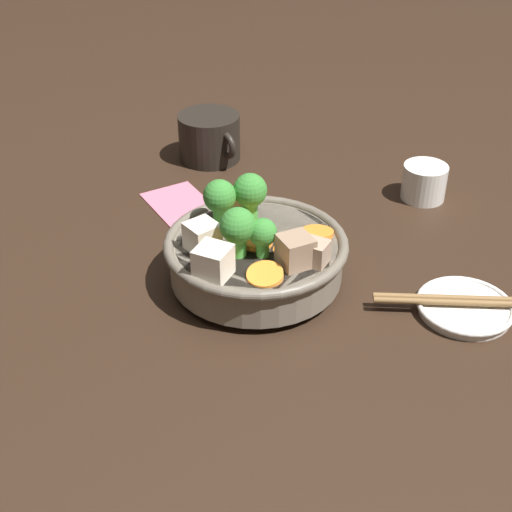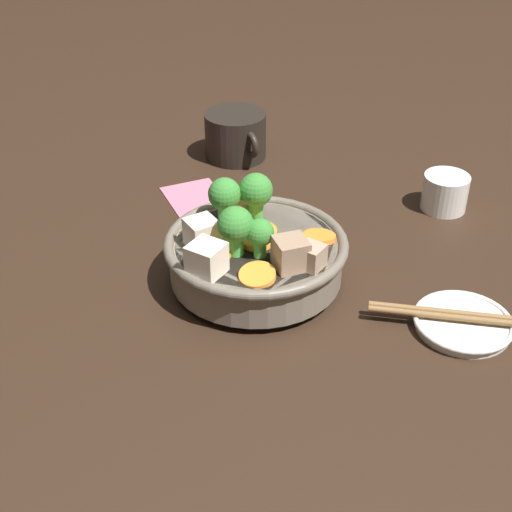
{
  "view_description": "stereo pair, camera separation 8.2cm",
  "coord_description": "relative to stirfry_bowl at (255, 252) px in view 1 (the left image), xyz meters",
  "views": [
    {
      "loc": [
        0.55,
        -0.41,
        0.5
      ],
      "look_at": [
        0.0,
        0.0,
        0.04
      ],
      "focal_mm": 50.0,
      "sensor_mm": 36.0,
      "label": 1
    },
    {
      "loc": [
        0.6,
        -0.34,
        0.5
      ],
      "look_at": [
        0.0,
        0.0,
        0.04
      ],
      "focal_mm": 50.0,
      "sensor_mm": 36.0,
      "label": 2
    }
  ],
  "objects": [
    {
      "name": "ground_plane",
      "position": [
        0.0,
        0.0,
        -0.04
      ],
      "size": [
        3.0,
        3.0,
        0.0
      ],
      "primitive_type": "plane",
      "color": "black"
    },
    {
      "name": "tea_cup",
      "position": [
        -0.02,
        0.31,
        -0.02
      ],
      "size": [
        0.06,
        0.06,
        0.05
      ],
      "color": "white",
      "rests_on": "ground_plane"
    },
    {
      "name": "stirfry_bowl",
      "position": [
        0.0,
        0.0,
        0.0
      ],
      "size": [
        0.21,
        0.21,
        0.11
      ],
      "color": "slate",
      "rests_on": "ground_plane"
    },
    {
      "name": "side_saucer",
      "position": [
        0.19,
        0.15,
        -0.04
      ],
      "size": [
        0.11,
        0.11,
        0.01
      ],
      "color": "white",
      "rests_on": "ground_plane"
    },
    {
      "name": "chopsticks_pair",
      "position": [
        0.19,
        0.15,
        -0.03
      ],
      "size": [
        0.14,
        0.17,
        0.01
      ],
      "color": "olive",
      "rests_on": "side_saucer"
    },
    {
      "name": "napkin",
      "position": [
        -0.21,
        0.03,
        -0.04
      ],
      "size": [
        0.12,
        0.09,
        0.0
      ],
      "color": "#D16B84",
      "rests_on": "ground_plane"
    },
    {
      "name": "dark_mug",
      "position": [
        -0.31,
        0.14,
        -0.01
      ],
      "size": [
        0.12,
        0.1,
        0.07
      ],
      "color": "black",
      "rests_on": "ground_plane"
    }
  ]
}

